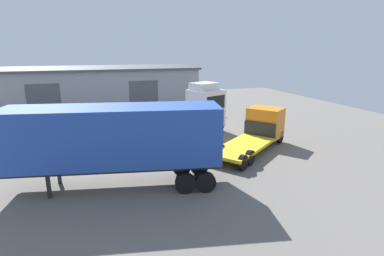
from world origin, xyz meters
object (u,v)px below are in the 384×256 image
container_trailer_green (115,138)px  tractor_unit_white (202,108)px  traffic_cone (125,138)px  flatbed_truck_orange (259,129)px

container_trailer_green → tractor_unit_white: bearing=-119.7°
tractor_unit_white → traffic_cone: (-6.81, -1.27, -1.72)m
container_trailer_green → flatbed_truck_orange: container_trailer_green is taller
container_trailer_green → traffic_cone: 8.47m
tractor_unit_white → flatbed_truck_orange: size_ratio=0.87×
tractor_unit_white → flatbed_truck_orange: tractor_unit_white is taller
container_trailer_green → flatbed_truck_orange: size_ratio=1.45×
flatbed_truck_orange → container_trailer_green: bearing=162.9°
container_trailer_green → flatbed_truck_orange: 11.23m
tractor_unit_white → flatbed_truck_orange: bearing=0.4°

